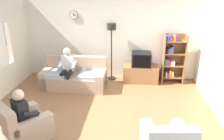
{
  "coord_description": "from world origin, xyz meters",
  "views": [
    {
      "loc": [
        0.78,
        -4.35,
        2.96
      ],
      "look_at": [
        0.26,
        0.63,
        0.99
      ],
      "focal_mm": 35.12,
      "sensor_mm": 36.0,
      "label": 1
    }
  ],
  "objects_px": {
    "tv": "(141,59)",
    "person_in_left_armchair": "(25,112)",
    "tv_stand": "(141,73)",
    "armchair_near_window": "(23,127)",
    "bookshelf": "(172,58)",
    "couch": "(75,77)",
    "floor_lamp": "(111,36)",
    "person_on_couch": "(67,67)"
  },
  "relations": [
    {
      "from": "tv",
      "to": "person_in_left_armchair",
      "type": "xyz_separation_m",
      "value": [
        -2.34,
        -3.05,
        -0.16
      ]
    },
    {
      "from": "tv_stand",
      "to": "armchair_near_window",
      "type": "height_order",
      "value": "armchair_near_window"
    },
    {
      "from": "bookshelf",
      "to": "armchair_near_window",
      "type": "bearing_deg",
      "value": -136.21
    },
    {
      "from": "couch",
      "to": "floor_lamp",
      "type": "bearing_deg",
      "value": 34.55
    },
    {
      "from": "couch",
      "to": "floor_lamp",
      "type": "height_order",
      "value": "floor_lamp"
    },
    {
      "from": "bookshelf",
      "to": "person_in_left_armchair",
      "type": "height_order",
      "value": "bookshelf"
    },
    {
      "from": "armchair_near_window",
      "to": "tv_stand",
      "type": "bearing_deg",
      "value": 52.73
    },
    {
      "from": "tv",
      "to": "bookshelf",
      "type": "bearing_deg",
      "value": 5.54
    },
    {
      "from": "bookshelf",
      "to": "armchair_near_window",
      "type": "distance_m",
      "value": 4.67
    },
    {
      "from": "tv",
      "to": "couch",
      "type": "bearing_deg",
      "value": -163.35
    },
    {
      "from": "bookshelf",
      "to": "person_on_couch",
      "type": "height_order",
      "value": "bookshelf"
    },
    {
      "from": "bookshelf",
      "to": "floor_lamp",
      "type": "bearing_deg",
      "value": 179.09
    },
    {
      "from": "tv",
      "to": "person_on_couch",
      "type": "relative_size",
      "value": 0.48
    },
    {
      "from": "tv_stand",
      "to": "tv",
      "type": "relative_size",
      "value": 1.83
    },
    {
      "from": "tv_stand",
      "to": "person_on_couch",
      "type": "distance_m",
      "value": 2.34
    },
    {
      "from": "person_on_couch",
      "to": "couch",
      "type": "bearing_deg",
      "value": 32.08
    },
    {
      "from": "tv_stand",
      "to": "bookshelf",
      "type": "relative_size",
      "value": 0.7
    },
    {
      "from": "couch",
      "to": "tv_stand",
      "type": "distance_m",
      "value": 2.1
    },
    {
      "from": "tv_stand",
      "to": "person_on_couch",
      "type": "bearing_deg",
      "value": -161.4
    },
    {
      "from": "tv",
      "to": "bookshelf",
      "type": "xyz_separation_m",
      "value": [
        0.96,
        0.09,
        0.04
      ]
    },
    {
      "from": "tv",
      "to": "person_on_couch",
      "type": "xyz_separation_m",
      "value": [
        -2.18,
        -0.71,
        -0.07
      ]
    },
    {
      "from": "floor_lamp",
      "to": "person_on_couch",
      "type": "distance_m",
      "value": 1.66
    },
    {
      "from": "armchair_near_window",
      "to": "floor_lamp",
      "type": "bearing_deg",
      "value": 66.13
    },
    {
      "from": "tv_stand",
      "to": "armchair_near_window",
      "type": "relative_size",
      "value": 0.93
    },
    {
      "from": "couch",
      "to": "tv",
      "type": "bearing_deg",
      "value": 16.65
    },
    {
      "from": "couch",
      "to": "person_in_left_armchair",
      "type": "xyz_separation_m",
      "value": [
        -0.33,
        -2.44,
        0.29
      ]
    },
    {
      "from": "tv",
      "to": "floor_lamp",
      "type": "distance_m",
      "value": 1.18
    },
    {
      "from": "tv_stand",
      "to": "person_in_left_armchair",
      "type": "relative_size",
      "value": 0.98
    },
    {
      "from": "person_in_left_armchair",
      "to": "tv",
      "type": "bearing_deg",
      "value": 52.5
    },
    {
      "from": "bookshelf",
      "to": "tv_stand",
      "type": "bearing_deg",
      "value": -175.91
    },
    {
      "from": "armchair_near_window",
      "to": "tv",
      "type": "bearing_deg",
      "value": 52.51
    },
    {
      "from": "armchair_near_window",
      "to": "person_in_left_armchair",
      "type": "height_order",
      "value": "person_in_left_armchair"
    },
    {
      "from": "couch",
      "to": "person_on_couch",
      "type": "height_order",
      "value": "person_on_couch"
    },
    {
      "from": "tv_stand",
      "to": "tv",
      "type": "bearing_deg",
      "value": -90.0
    },
    {
      "from": "person_in_left_armchair",
      "to": "armchair_near_window",
      "type": "bearing_deg",
      "value": -127.28
    },
    {
      "from": "couch",
      "to": "armchair_near_window",
      "type": "xyz_separation_m",
      "value": [
        -0.38,
        -2.52,
        -0.02
      ]
    },
    {
      "from": "bookshelf",
      "to": "person_on_couch",
      "type": "distance_m",
      "value": 3.24
    },
    {
      "from": "tv",
      "to": "bookshelf",
      "type": "relative_size",
      "value": 0.38
    },
    {
      "from": "floor_lamp",
      "to": "armchair_near_window",
      "type": "height_order",
      "value": "floor_lamp"
    },
    {
      "from": "floor_lamp",
      "to": "armchair_near_window",
      "type": "xyz_separation_m",
      "value": [
        -1.43,
        -3.24,
        -1.16
      ]
    },
    {
      "from": "bookshelf",
      "to": "person_in_left_armchair",
      "type": "distance_m",
      "value": 4.55
    },
    {
      "from": "bookshelf",
      "to": "person_in_left_armchair",
      "type": "relative_size",
      "value": 1.4
    }
  ]
}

